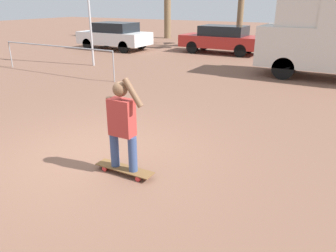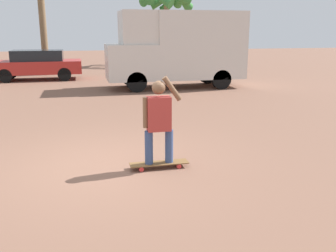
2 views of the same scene
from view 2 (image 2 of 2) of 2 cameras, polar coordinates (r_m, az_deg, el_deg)
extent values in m
plane|color=brown|center=(6.79, -9.66, -5.98)|extent=(80.00, 80.00, 0.00)
cube|color=brown|center=(6.56, -1.36, -5.68)|extent=(1.02, 0.25, 0.02)
cylinder|color=red|center=(6.43, -4.09, -6.61)|extent=(0.08, 0.03, 0.08)
cylinder|color=red|center=(6.62, -4.37, -5.99)|extent=(0.08, 0.03, 0.08)
cylinder|color=red|center=(6.55, 1.69, -6.16)|extent=(0.08, 0.03, 0.08)
cylinder|color=red|center=(6.74, 1.24, -5.56)|extent=(0.08, 0.03, 0.08)
cylinder|color=#384C7A|center=(6.43, -2.93, -3.29)|extent=(0.14, 0.14, 0.58)
cylinder|color=#384C7A|center=(6.50, 0.17, -3.08)|extent=(0.14, 0.14, 0.58)
cube|color=#B23833|center=(6.31, -1.41, 1.87)|extent=(0.40, 0.22, 0.58)
sphere|color=brown|center=(6.23, -1.43, 5.88)|extent=(0.23, 0.23, 0.23)
cylinder|color=brown|center=(6.26, -3.45, 2.05)|extent=(0.09, 0.09, 0.52)
cylinder|color=brown|center=(6.28, 0.62, 5.72)|extent=(0.34, 0.09, 0.43)
cylinder|color=black|center=(14.68, -4.81, 6.71)|extent=(0.79, 0.28, 0.79)
cylinder|color=black|center=(16.40, -5.72, 7.49)|extent=(0.79, 0.28, 0.79)
cylinder|color=black|center=(15.56, 8.09, 7.05)|extent=(0.79, 0.28, 0.79)
cylinder|color=black|center=(17.20, 5.99, 7.80)|extent=(0.79, 0.28, 0.79)
cube|color=silver|center=(15.45, -5.67, 9.69)|extent=(1.97, 2.03, 1.40)
cube|color=black|center=(15.39, -7.17, 10.68)|extent=(0.04, 1.73, 0.70)
cube|color=silver|center=(16.03, 4.53, 12.20)|extent=(3.66, 2.03, 2.70)
cube|color=silver|center=(15.45, -4.67, 14.72)|extent=(1.38, 1.87, 1.29)
cylinder|color=black|center=(18.86, -23.58, 7.03)|extent=(0.63, 0.22, 0.63)
cylinder|color=black|center=(20.37, -22.84, 7.56)|extent=(0.63, 0.22, 0.63)
cylinder|color=black|center=(18.57, -15.50, 7.60)|extent=(0.63, 0.22, 0.63)
cylinder|color=black|center=(20.10, -15.35, 8.09)|extent=(0.63, 0.22, 0.63)
cube|color=#B22823|center=(19.40, -19.41, 8.48)|extent=(4.26, 1.76, 0.61)
cube|color=black|center=(19.35, -19.23, 10.13)|extent=(2.34, 1.55, 0.50)
cylinder|color=brown|center=(26.62, -0.23, 14.53)|extent=(0.35, 0.35, 4.82)
cone|color=#387F38|center=(27.73, 0.97, 18.66)|extent=(2.14, 1.99, 1.90)
cylinder|color=brown|center=(21.38, -18.57, 14.96)|extent=(0.35, 0.35, 5.65)
camera|label=1|loc=(4.76, 50.13, 13.14)|focal=35.00mm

